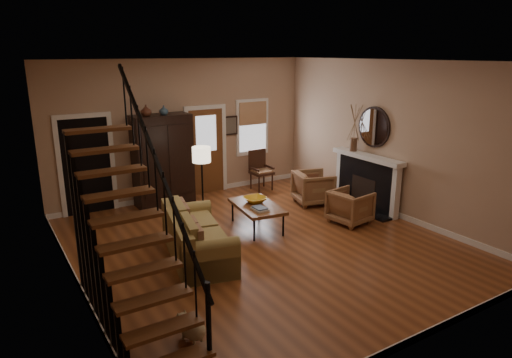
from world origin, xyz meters
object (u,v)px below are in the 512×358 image
sofa (198,235)px  coffee_table (257,216)px  armoire (163,161)px  floor_lamp (202,186)px  armchair_left (350,207)px  armchair_right (313,188)px  side_chair (262,170)px

sofa → coffee_table: sofa is taller
coffee_table → armoire: bearing=113.1°
floor_lamp → coffee_table: bearing=-46.0°
coffee_table → armchair_left: 1.97m
coffee_table → armchair_right: bearing=18.2°
coffee_table → armchair_left: (1.82, -0.75, 0.10)m
armchair_left → floor_lamp: floor_lamp is taller
side_chair → armchair_right: bearing=-74.4°
armoire → armchair_left: size_ratio=2.75×
armoire → armchair_left: bearing=-48.0°
armoire → armchair_left: 4.31m
armchair_right → sofa: bearing=125.4°
sofa → armchair_right: bearing=31.6°
sofa → side_chair: bearing=54.6°
floor_lamp → sofa: bearing=-118.9°
coffee_table → side_chair: bearing=55.5°
armchair_right → side_chair: side_chair is taller
armchair_left → armchair_right: bearing=-13.7°
coffee_table → floor_lamp: floor_lamp is taller
sofa → coffee_table: (1.57, 0.58, -0.14)m
sofa → floor_lamp: bearing=73.6°
armchair_left → armchair_right: armchair_right is taller
sofa → floor_lamp: size_ratio=1.30×
armchair_right → floor_lamp: floor_lamp is taller
armoire → coffee_table: bearing=-66.9°
coffee_table → armchair_left: size_ratio=1.72×
sofa → coffee_table: size_ratio=1.61×
coffee_table → floor_lamp: (-0.80, 0.82, 0.56)m
sofa → side_chair: 4.16m
armchair_left → armchair_right: (0.14, 1.39, 0.03)m
armoire → sofa: (-0.54, -2.99, -0.66)m
armchair_right → side_chair: 1.63m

